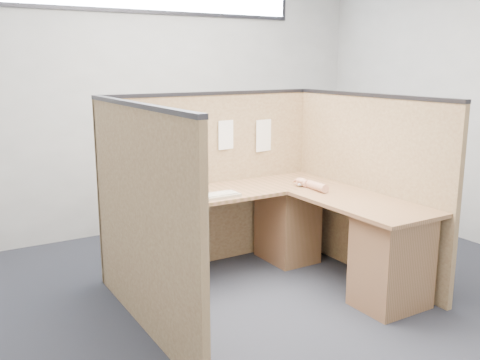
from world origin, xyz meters
TOP-DOWN VIEW (x-y plane):
  - floor at (0.00, 0.00)m, footprint 5.00×5.00m
  - wall_back at (0.00, 2.25)m, footprint 5.00×0.00m
  - cubicle_partitions at (0.00, 0.43)m, footprint 2.06×1.83m
  - l_desk at (0.18, 0.29)m, footprint 1.95×1.75m
  - laptop at (-0.38, 0.78)m, footprint 0.33×0.32m
  - keyboard at (-0.27, 0.49)m, footprint 0.47×0.17m
  - mouse at (0.59, 0.48)m, footprint 0.12×0.09m
  - hand_forearm at (0.60, 0.34)m, footprint 0.11×0.38m
  - blue_poster at (-0.64, 0.97)m, footprint 0.18×0.02m
  - american_flag at (-0.81, 0.96)m, footprint 0.19×0.01m
  - file_holder at (-0.38, 0.94)m, footprint 0.23×0.05m
  - paper_left at (0.15, 0.97)m, footprint 0.20×0.03m
  - paper_right at (0.55, 0.97)m, footprint 0.23×0.03m

SIDE VIEW (x-z plane):
  - floor at x=0.00m, z-range 0.00..0.00m
  - l_desk at x=0.18m, z-range 0.03..0.76m
  - keyboard at x=-0.27m, z-range 0.73..0.76m
  - mouse at x=0.59m, z-range 0.73..0.77m
  - hand_forearm at x=0.60m, z-range 0.73..0.81m
  - cubicle_partitions at x=0.00m, z-range 0.00..1.53m
  - laptop at x=-0.38m, z-range 0.67..0.90m
  - file_holder at x=-0.38m, z-range 0.85..1.15m
  - paper_right at x=0.55m, z-range 0.97..1.26m
  - paper_left at x=0.15m, z-range 1.02..1.28m
  - american_flag at x=-0.81m, z-range 1.15..1.47m
  - blue_poster at x=-0.64m, z-range 1.20..1.44m
  - wall_back at x=0.00m, z-range -1.10..3.90m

